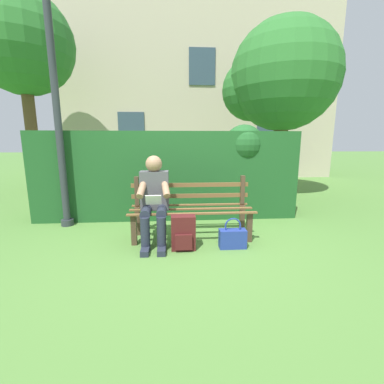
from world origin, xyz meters
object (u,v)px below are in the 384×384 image
(person_seated, at_px, (154,198))
(lamp_post, at_px, (53,72))
(park_bench, at_px, (191,208))
(backpack, at_px, (183,233))
(tree_far, at_px, (19,47))
(tree, at_px, (278,80))
(handbag, at_px, (233,238))

(person_seated, xyz_separation_m, lamp_post, (1.47, -0.81, 1.73))
(park_bench, relative_size, person_seated, 1.47)
(person_seated, height_order, lamp_post, lamp_post)
(backpack, bearing_deg, tree_far, -47.61)
(park_bench, height_order, tree, tree)
(tree, relative_size, lamp_post, 1.12)
(lamp_post, bearing_deg, handbag, 156.19)
(handbag, height_order, lamp_post, lamp_post)
(person_seated, height_order, backpack, person_seated)
(person_seated, bearing_deg, handbag, 164.36)
(park_bench, relative_size, backpack, 3.89)
(park_bench, distance_m, lamp_post, 2.83)
(handbag, height_order, tree_far, tree_far)
(park_bench, distance_m, handbag, 0.73)
(tree, distance_m, lamp_post, 4.93)
(park_bench, distance_m, person_seated, 0.57)
(park_bench, distance_m, tree_far, 6.50)
(park_bench, xyz_separation_m, handbag, (-0.50, 0.46, -0.28))
(handbag, bearing_deg, backpack, -0.08)
(tree, xyz_separation_m, tree_far, (6.41, -0.88, 0.87))
(backpack, bearing_deg, handbag, 179.92)
(park_bench, bearing_deg, backpack, 74.00)
(park_bench, bearing_deg, tree_far, -43.49)
(handbag, relative_size, lamp_post, 0.11)
(backpack, bearing_deg, person_seated, -37.04)
(person_seated, height_order, handbag, person_seated)
(person_seated, relative_size, tree, 0.28)
(backpack, xyz_separation_m, lamp_post, (1.84, -1.09, 2.13))
(park_bench, xyz_separation_m, tree_far, (4.08, -3.87, 3.26))
(handbag, xyz_separation_m, lamp_post, (2.48, -1.09, 2.21))
(person_seated, relative_size, lamp_post, 0.31)
(tree, relative_size, handbag, 10.49)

